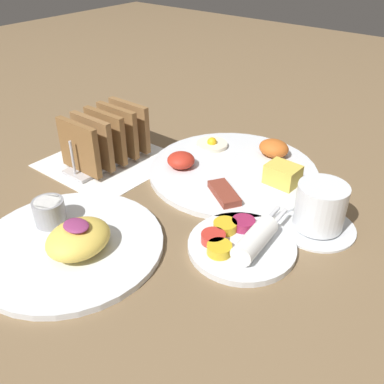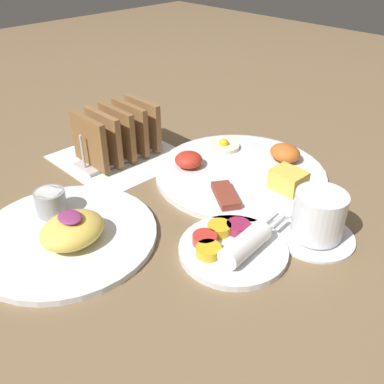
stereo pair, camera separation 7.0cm
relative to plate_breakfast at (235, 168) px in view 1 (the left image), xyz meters
The scene contains 7 objects.
ground_plane 0.21m from the plate_breakfast, 106.46° to the right, with size 3.00×3.00×0.00m, color brown.
napkin_flat 0.25m from the plate_breakfast, 151.10° to the right, with size 0.22×0.22×0.00m.
plate_breakfast is the anchor object (origin of this frame).
plate_condiments 0.22m from the plate_breakfast, 53.78° to the right, with size 0.16×0.17×0.04m.
plate_foreground 0.34m from the plate_breakfast, 100.82° to the right, with size 0.27×0.27×0.06m.
toast_rack 0.26m from the plate_breakfast, 151.10° to the right, with size 0.10×0.18×0.10m.
coffee_cup 0.21m from the plate_breakfast, 18.65° to the right, with size 0.12×0.12×0.08m.
Camera 1 is at (0.44, -0.40, 0.41)m, focal length 40.00 mm.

